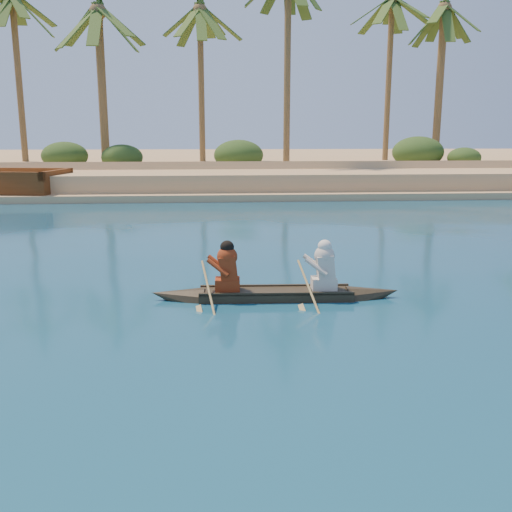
{
  "coord_description": "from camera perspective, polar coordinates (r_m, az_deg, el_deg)",
  "views": [
    {
      "loc": [
        6.68,
        -7.11,
        3.46
      ],
      "look_at": [
        7.69,
        6.02,
        0.62
      ],
      "focal_mm": 40.0,
      "sensor_mm": 36.0,
      "label": 1
    }
  ],
  "objects": [
    {
      "name": "canoe",
      "position": [
        12.14,
        1.99,
        -3.01
      ],
      "size": [
        5.32,
        0.91,
        1.46
      ],
      "rotation": [
        0.0,
        0.0,
        -0.04
      ],
      "color": "#30281A",
      "rests_on": "ground"
    },
    {
      "name": "shrub_cluster",
      "position": [
        39.25,
        -14.35,
        8.5
      ],
      "size": [
        100.0,
        6.0,
        2.4
      ],
      "primitive_type": null,
      "color": "#2A4017",
      "rests_on": "ground"
    },
    {
      "name": "palm_grove",
      "position": [
        42.88,
        -14.02,
        17.91
      ],
      "size": [
        110.0,
        14.0,
        16.0
      ],
      "primitive_type": null,
      "color": "#37531D",
      "rests_on": "ground"
    },
    {
      "name": "sandy_embankment",
      "position": [
        54.48,
        -11.57,
        8.85
      ],
      "size": [
        150.0,
        51.0,
        1.5
      ],
      "color": "tan",
      "rests_on": "ground"
    }
  ]
}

